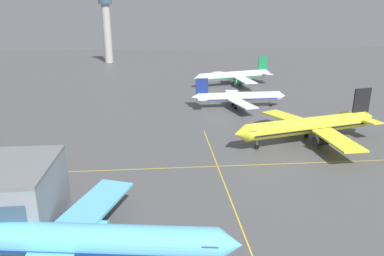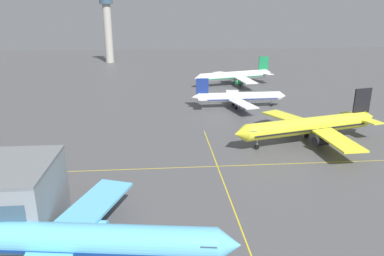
# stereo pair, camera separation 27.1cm
# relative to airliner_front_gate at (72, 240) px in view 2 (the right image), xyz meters

# --- Properties ---
(airliner_front_gate) EXTENTS (40.73, 34.82, 12.67)m
(airliner_front_gate) POSITION_rel_airliner_front_gate_xyz_m (0.00, 0.00, 0.00)
(airliner_front_gate) COLOR #5BB7E5
(airliner_front_gate) RESTS_ON ground
(airliner_second_row) EXTENTS (40.20, 34.23, 12.65)m
(airliner_second_row) POSITION_rel_airliner_front_gate_xyz_m (47.57, 42.76, -0.01)
(airliner_second_row) COLOR yellow
(airliner_second_row) RESTS_ON ground
(airliner_third_row) EXTENTS (33.02, 28.51, 10.28)m
(airliner_third_row) POSITION_rel_airliner_front_gate_xyz_m (37.48, 78.70, -0.82)
(airliner_third_row) COLOR white
(airliner_third_row) RESTS_ON ground
(airliner_far_left_stand) EXTENTS (38.05, 32.52, 12.10)m
(airliner_far_left_stand) POSITION_rel_airliner_front_gate_xyz_m (44.13, 118.30, -0.19)
(airliner_far_left_stand) COLOR white
(airliner_far_left_stand) RESTS_ON ground
(taxiway_markings) EXTENTS (128.59, 87.63, 0.01)m
(taxiway_markings) POSITION_rel_airliner_front_gate_xyz_m (22.70, 10.14, -4.32)
(taxiway_markings) COLOR yellow
(taxiway_markings) RESTS_ON ground
(control_tower) EXTENTS (8.82, 8.82, 41.49)m
(control_tower) POSITION_rel_airliner_front_gate_xyz_m (-22.09, 202.72, 19.54)
(control_tower) COLOR #ADA89E
(control_tower) RESTS_ON ground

